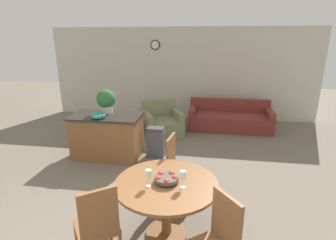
% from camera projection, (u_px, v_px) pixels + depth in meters
% --- Properties ---
extents(wall_back, '(8.00, 0.09, 2.70)m').
position_uv_depth(wall_back, '(181.00, 74.00, 7.91)').
color(wall_back, beige).
rests_on(wall_back, ground_plane).
extents(dining_table, '(1.23, 1.23, 0.74)m').
position_uv_depth(dining_table, '(166.00, 195.00, 3.13)').
color(dining_table, brown).
rests_on(dining_table, ground_plane).
extents(dining_chair_near_left, '(0.59, 0.59, 0.99)m').
position_uv_depth(dining_chair_near_left, '(98.00, 224.00, 2.69)').
color(dining_chair_near_left, brown).
rests_on(dining_chair_near_left, ground_plane).
extents(dining_chair_far_side, '(0.47, 0.47, 0.99)m').
position_uv_depth(dining_chair_far_side, '(178.00, 165.00, 3.93)').
color(dining_chair_far_side, brown).
rests_on(dining_chair_far_side, ground_plane).
extents(fruit_bowl, '(0.29, 0.29, 0.10)m').
position_uv_depth(fruit_bowl, '(166.00, 178.00, 3.06)').
color(fruit_bowl, '#4C4742').
rests_on(fruit_bowl, dining_table).
extents(wine_glass_left, '(0.07, 0.07, 0.21)m').
position_uv_depth(wine_glass_left, '(148.00, 174.00, 2.94)').
color(wine_glass_left, silver).
rests_on(wine_glass_left, dining_table).
extents(wine_glass_right, '(0.07, 0.07, 0.21)m').
position_uv_depth(wine_glass_right, '(183.00, 175.00, 2.92)').
color(wine_glass_right, silver).
rests_on(wine_glass_right, dining_table).
extents(kitchen_island, '(1.40, 0.80, 0.89)m').
position_uv_depth(kitchen_island, '(108.00, 136.00, 5.39)').
color(kitchen_island, brown).
rests_on(kitchen_island, ground_plane).
extents(teal_bowl, '(0.28, 0.28, 0.07)m').
position_uv_depth(teal_bowl, '(98.00, 116.00, 5.06)').
color(teal_bowl, teal).
rests_on(teal_bowl, kitchen_island).
extents(potted_plant, '(0.39, 0.39, 0.49)m').
position_uv_depth(potted_plant, '(106.00, 100.00, 5.35)').
color(potted_plant, beige).
rests_on(potted_plant, kitchen_island).
extents(trash_bin, '(0.35, 0.24, 0.63)m').
position_uv_depth(trash_bin, '(156.00, 142.00, 5.41)').
color(trash_bin, '#47474C').
rests_on(trash_bin, ground_plane).
extents(couch, '(2.18, 0.94, 0.76)m').
position_uv_depth(couch, '(229.00, 119.00, 7.14)').
color(couch, maroon).
rests_on(couch, ground_plane).
extents(armchair, '(1.22, 1.23, 0.83)m').
position_uv_depth(armchair, '(162.00, 123.00, 6.77)').
color(armchair, '#7A7F5B').
rests_on(armchair, ground_plane).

